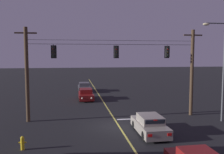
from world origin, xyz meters
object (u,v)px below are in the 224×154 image
(traffic_light_left_inner, at_px, (117,52))
(street_lamp_corner, at_px, (221,63))
(traffic_light_leftmost, at_px, (54,52))
(fire_hydrant, at_px, (22,143))
(car_oncoming_trailing, at_px, (84,87))
(traffic_light_centre, at_px, (168,52))
(car_oncoming_lead, at_px, (86,95))
(car_waiting_near_lane, at_px, (150,125))

(traffic_light_left_inner, bearing_deg, street_lamp_corner, -16.16)
(traffic_light_leftmost, xyz_separation_m, fire_hydrant, (-1.45, -6.49, -5.54))
(car_oncoming_trailing, relative_size, fire_hydrant, 5.26)
(street_lamp_corner, bearing_deg, fire_hydrant, -165.38)
(traffic_light_leftmost, distance_m, street_lamp_corner, 14.21)
(traffic_light_centre, bearing_deg, traffic_light_left_inner, 180.00)
(car_oncoming_lead, xyz_separation_m, fire_hydrant, (-4.64, -16.08, -0.21))
(traffic_light_leftmost, bearing_deg, traffic_light_centre, 0.00)
(street_lamp_corner, bearing_deg, traffic_light_centre, 146.71)
(car_oncoming_trailing, xyz_separation_m, fire_hydrant, (-4.72, -23.11, -0.21))
(traffic_light_centre, distance_m, fire_hydrant, 14.45)
(street_lamp_corner, height_order, fire_hydrant, street_lamp_corner)
(car_oncoming_lead, relative_size, street_lamp_corner, 0.52)
(traffic_light_centre, distance_m, car_oncoming_trailing, 18.78)
(street_lamp_corner, relative_size, fire_hydrant, 10.05)
(car_oncoming_lead, height_order, car_oncoming_trailing, same)
(traffic_light_centre, relative_size, car_oncoming_lead, 0.28)
(traffic_light_leftmost, distance_m, car_oncoming_trailing, 17.76)
(car_waiting_near_lane, height_order, car_oncoming_lead, same)
(traffic_light_centre, relative_size, car_waiting_near_lane, 0.28)
(car_waiting_near_lane, height_order, fire_hydrant, car_waiting_near_lane)
(street_lamp_corner, bearing_deg, traffic_light_leftmost, 169.98)
(traffic_light_leftmost, relative_size, fire_hydrant, 1.45)
(car_oncoming_lead, bearing_deg, traffic_light_leftmost, -108.38)
(traffic_light_centre, bearing_deg, street_lamp_corner, -33.29)
(traffic_light_left_inner, distance_m, car_oncoming_trailing, 17.59)
(traffic_light_centre, height_order, car_oncoming_lead, traffic_light_centre)
(traffic_light_left_inner, distance_m, street_lamp_corner, 8.91)
(fire_hydrant, bearing_deg, street_lamp_corner, 14.62)
(traffic_light_leftmost, xyz_separation_m, traffic_light_left_inner, (5.45, 0.00, 0.00))
(traffic_light_leftmost, xyz_separation_m, traffic_light_centre, (10.21, 0.00, 0.00))
(traffic_light_leftmost, height_order, traffic_light_centre, same)
(car_waiting_near_lane, bearing_deg, street_lamp_corner, 18.50)
(traffic_light_leftmost, height_order, street_lamp_corner, street_lamp_corner)
(car_waiting_near_lane, xyz_separation_m, car_oncoming_lead, (-3.87, 14.37, -0.00))
(traffic_light_leftmost, relative_size, traffic_light_centre, 1.00)
(traffic_light_left_inner, bearing_deg, fire_hydrant, -136.77)
(car_waiting_near_lane, bearing_deg, traffic_light_leftmost, 145.91)
(traffic_light_left_inner, relative_size, traffic_light_centre, 1.00)
(car_oncoming_lead, xyz_separation_m, street_lamp_corner, (10.78, -12.06, 4.39))
(street_lamp_corner, distance_m, fire_hydrant, 16.58)
(traffic_light_leftmost, relative_size, street_lamp_corner, 0.14)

